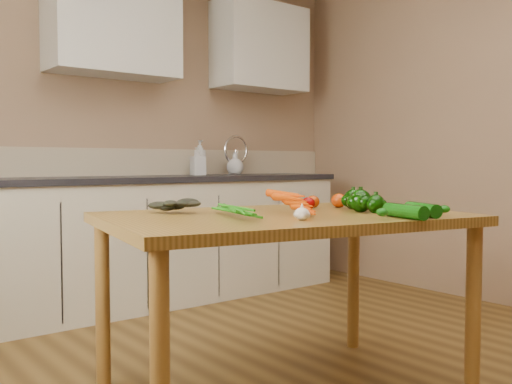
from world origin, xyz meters
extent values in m
cube|color=tan|center=(0.00, 2.51, 1.30)|extent=(4.00, 0.02, 2.60)
cube|color=#C3B092|center=(0.00, 2.48, 0.55)|extent=(3.98, 0.03, 1.10)
cube|color=beige|center=(0.20, 2.19, 0.43)|extent=(2.80, 0.60, 0.86)
cube|color=#252529|center=(0.20, 2.19, 0.88)|extent=(2.84, 0.64, 0.04)
cube|color=#99999E|center=(0.98, 2.19, 0.84)|extent=(0.55, 0.42, 0.10)
cylinder|color=silver|center=(0.98, 2.37, 1.02)|extent=(0.02, 0.02, 0.24)
cube|color=silver|center=(-0.10, 2.32, 1.95)|extent=(0.90, 0.35, 0.70)
cube|color=silver|center=(1.20, 2.32, 1.95)|extent=(0.80, 0.35, 0.70)
cube|color=olive|center=(-0.24, 0.37, 0.76)|extent=(1.62, 1.21, 0.04)
cylinder|color=olive|center=(-0.97, 0.10, 0.37)|extent=(0.06, 0.06, 0.74)
cylinder|color=olive|center=(0.34, -0.16, 0.37)|extent=(0.06, 0.06, 0.74)
cylinder|color=olive|center=(-0.81, 0.90, 0.37)|extent=(0.06, 0.06, 0.74)
cylinder|color=olive|center=(0.50, 0.64, 0.37)|extent=(0.06, 0.06, 0.74)
imported|color=silver|center=(0.62, 2.35, 1.04)|extent=(0.12, 0.12, 0.27)
imported|color=silver|center=(0.54, 2.25, 1.01)|extent=(0.11, 0.11, 0.21)
imported|color=silver|center=(0.94, 2.32, 0.99)|extent=(0.19, 0.19, 0.18)
ellipsoid|color=white|center=(-0.36, 0.13, 0.81)|extent=(0.06, 0.06, 0.05)
sphere|color=black|center=(0.09, 0.23, 0.83)|extent=(0.10, 0.10, 0.10)
sphere|color=black|center=(0.17, 0.35, 0.83)|extent=(0.09, 0.09, 0.09)
sphere|color=black|center=(0.09, 0.15, 0.82)|extent=(0.08, 0.08, 0.08)
ellipsoid|color=#8C0202|center=(-0.01, 0.46, 0.81)|extent=(0.06, 0.06, 0.06)
ellipsoid|color=#C03604|center=(0.08, 0.52, 0.81)|extent=(0.06, 0.06, 0.06)
ellipsoid|color=#C03604|center=(0.19, 0.46, 0.82)|extent=(0.07, 0.07, 0.07)
cylinder|color=#084D08|center=(0.12, -0.06, 0.81)|extent=(0.13, 0.21, 0.06)
cylinder|color=#084D08|center=(0.00, -0.06, 0.81)|extent=(0.11, 0.22, 0.06)
camera|label=1|loc=(-1.80, -1.42, 1.00)|focal=40.00mm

